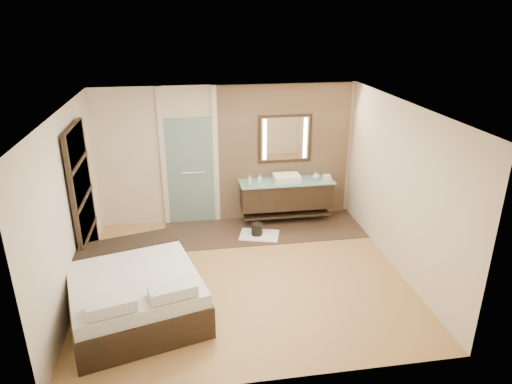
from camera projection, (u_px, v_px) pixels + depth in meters
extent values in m
plane|color=#AB7F48|center=(244.00, 276.00, 7.31)|extent=(5.00, 5.00, 0.00)
cube|color=#3D2A21|center=(264.00, 229.00, 8.86)|extent=(3.80, 1.30, 0.01)
cube|color=tan|center=(284.00, 153.00, 9.00)|extent=(2.60, 0.08, 2.70)
cube|color=black|center=(286.00, 195.00, 9.02)|extent=(1.80, 0.50, 0.50)
cube|color=black|center=(286.00, 213.00, 9.17)|extent=(1.71, 0.45, 0.04)
cube|color=#83C8BB|center=(287.00, 182.00, 8.90)|extent=(1.85, 0.55, 0.03)
cube|color=white|center=(287.00, 178.00, 8.87)|extent=(0.50, 0.38, 0.13)
cylinder|color=silver|center=(285.00, 174.00, 9.04)|extent=(0.03, 0.03, 0.18)
cylinder|color=silver|center=(285.00, 171.00, 8.97)|extent=(0.02, 0.10, 0.02)
cube|color=black|center=(285.00, 139.00, 8.84)|extent=(1.06, 0.03, 0.96)
cube|color=white|center=(285.00, 139.00, 8.83)|extent=(0.94, 0.01, 0.84)
cube|color=beige|center=(265.00, 140.00, 8.77)|extent=(0.07, 0.01, 0.80)
cube|color=beige|center=(305.00, 138.00, 8.88)|extent=(0.07, 0.01, 0.80)
cube|color=#A8D5D0|center=(190.00, 172.00, 8.83)|extent=(0.90, 0.05, 2.10)
cylinder|color=silver|center=(193.00, 173.00, 8.79)|extent=(0.45, 0.03, 0.03)
cube|color=beige|center=(163.00, 158.00, 8.66)|extent=(0.10, 0.08, 2.70)
cube|color=beige|center=(216.00, 156.00, 8.80)|extent=(0.10, 0.08, 2.70)
cube|color=black|center=(83.00, 202.00, 7.06)|extent=(0.06, 1.20, 2.40)
cube|color=#ECE6C7|center=(92.00, 249.00, 7.37)|extent=(0.02, 1.06, 0.52)
cube|color=#ECE6C7|center=(87.00, 216.00, 7.16)|extent=(0.02, 1.06, 0.52)
cube|color=#ECE6C7|center=(82.00, 181.00, 6.94)|extent=(0.02, 1.06, 0.52)
cube|color=#ECE6C7|center=(76.00, 144.00, 6.72)|extent=(0.02, 1.06, 0.52)
cube|color=black|center=(134.00, 295.00, 6.41)|extent=(2.17, 2.47, 0.46)
cube|color=silver|center=(132.00, 275.00, 6.29)|extent=(2.11, 2.41, 0.19)
cube|color=black|center=(122.00, 244.00, 6.93)|extent=(1.70, 0.88, 0.04)
cube|color=silver|center=(111.00, 304.00, 5.37)|extent=(0.64, 0.46, 0.15)
cube|color=silver|center=(172.00, 290.00, 5.65)|extent=(0.64, 0.46, 0.15)
cube|color=white|center=(259.00, 235.00, 8.60)|extent=(0.83, 0.68, 0.02)
cylinder|color=black|center=(257.00, 230.00, 8.57)|extent=(0.27, 0.27, 0.25)
cube|color=silver|center=(327.00, 177.00, 8.94)|extent=(0.14, 0.14, 0.10)
imported|color=silver|center=(250.00, 180.00, 8.66)|extent=(0.10, 0.10, 0.20)
imported|color=#B2B2B2|center=(260.00, 179.00, 8.78)|extent=(0.09, 0.09, 0.16)
imported|color=#A9D4D4|center=(315.00, 176.00, 8.94)|extent=(0.14, 0.14, 0.16)
imported|color=white|center=(317.00, 177.00, 8.99)|extent=(0.13, 0.13, 0.09)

